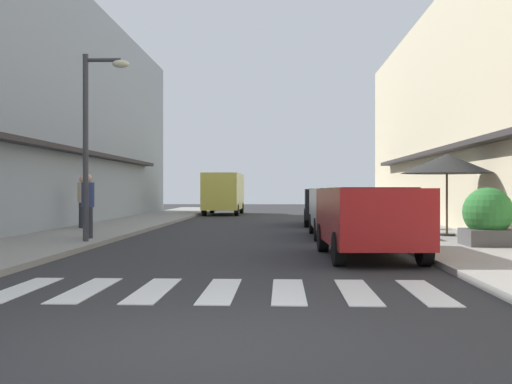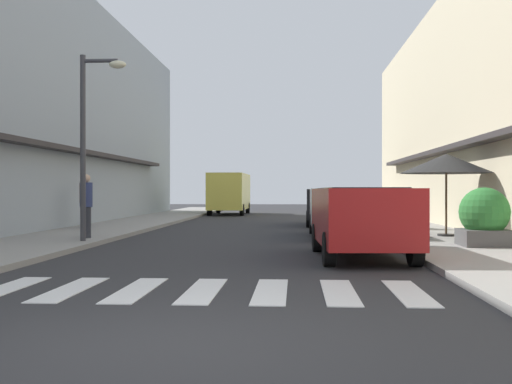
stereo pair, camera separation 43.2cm
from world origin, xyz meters
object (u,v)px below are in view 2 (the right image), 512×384
at_px(pedestrian_walking_far, 86,204).
at_px(parked_car_near, 361,214).
at_px(planter_midblock, 484,218).
at_px(planter_far, 405,213).
at_px(cafe_umbrella, 446,164).
at_px(street_lamp, 91,126).
at_px(parked_car_mid, 341,207).
at_px(pedestrian_walking_near, 84,200).
at_px(parked_car_far, 330,202).
at_px(delivery_van, 230,190).

bearing_deg(pedestrian_walking_far, parked_car_near, -111.27).
distance_m(parked_car_near, planter_midblock, 3.51).
bearing_deg(pedestrian_walking_far, planter_far, -58.54).
bearing_deg(cafe_umbrella, pedestrian_walking_far, -172.19).
distance_m(parked_car_near, planter_far, 8.42).
height_order(street_lamp, cafe_umbrella, street_lamp).
xyz_separation_m(parked_car_mid, cafe_umbrella, (2.89, -0.83, 1.23)).
distance_m(planter_midblock, pedestrian_walking_far, 10.18).
bearing_deg(street_lamp, pedestrian_walking_near, 110.94).
bearing_deg(parked_car_far, pedestrian_walking_near, -155.29).
distance_m(cafe_umbrella, planter_midblock, 3.35).
relative_size(delivery_van, planter_far, 4.58).
relative_size(parked_car_mid, planter_far, 3.68).
height_order(parked_car_mid, street_lamp, street_lamp).
relative_size(parked_car_near, cafe_umbrella, 1.63).
distance_m(parked_car_mid, planter_midblock, 4.92).
height_order(planter_midblock, pedestrian_walking_near, pedestrian_walking_near).
relative_size(parked_car_mid, street_lamp, 0.92).
height_order(parked_car_far, cafe_umbrella, cafe_umbrella).
height_order(parked_car_far, planter_far, parked_car_far).
xyz_separation_m(parked_car_far, cafe_umbrella, (2.89, -6.96, 1.23)).
distance_m(parked_car_far, planter_midblock, 10.46).
distance_m(parked_car_near, street_lamp, 7.33).
bearing_deg(parked_car_mid, delivery_van, 107.09).
bearing_deg(parked_car_far, delivery_van, 115.86).
xyz_separation_m(delivery_van, pedestrian_walking_near, (-3.43, -14.59, -0.34)).
height_order(planter_far, pedestrian_walking_near, pedestrian_walking_near).
height_order(parked_car_mid, delivery_van, delivery_van).
bearing_deg(parked_car_far, parked_car_near, -90.00).
height_order(parked_car_far, street_lamp, street_lamp).
bearing_deg(parked_car_near, parked_car_far, 90.00).
bearing_deg(street_lamp, pedestrian_walking_far, 115.56).
bearing_deg(delivery_van, cafe_umbrella, -65.44).
bearing_deg(parked_car_far, parked_car_mid, -90.00).
relative_size(parked_car_mid, delivery_van, 0.80).
bearing_deg(delivery_van, planter_far, -62.50).
xyz_separation_m(street_lamp, planter_far, (8.85, 5.58, -2.40)).
height_order(parked_car_far, delivery_van, delivery_van).
distance_m(planter_midblock, planter_far, 6.36).
xyz_separation_m(street_lamp, cafe_umbrella, (9.44, 2.31, -0.90)).
distance_m(parked_car_far, delivery_van, 11.83).
relative_size(delivery_van, street_lamp, 1.15).
xyz_separation_m(delivery_van, pedestrian_walking_far, (-1.85, -18.96, -0.37)).
bearing_deg(planter_far, planter_midblock, -83.46).
bearing_deg(delivery_van, planter_midblock, -68.38).
xyz_separation_m(planter_midblock, pedestrian_walking_near, (-11.62, 6.06, 0.30)).
relative_size(parked_car_far, street_lamp, 0.95).
relative_size(cafe_umbrella, planter_far, 2.19).
bearing_deg(planter_midblock, delivery_van, 111.62).
xyz_separation_m(cafe_umbrella, pedestrian_walking_far, (-9.90, -1.36, -1.12)).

